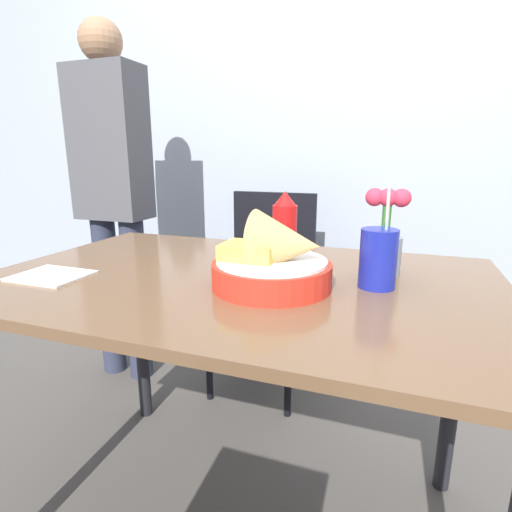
% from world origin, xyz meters
% --- Properties ---
extents(wall_window, '(7.00, 0.06, 2.60)m').
position_xyz_m(wall_window, '(0.00, 1.25, 1.30)').
color(wall_window, '#9EA8B7').
rests_on(wall_window, ground_plane).
extents(dining_table, '(1.26, 0.81, 0.77)m').
position_xyz_m(dining_table, '(0.00, 0.00, 0.67)').
color(dining_table, brown).
rests_on(dining_table, ground_plane).
extents(chair_far_window, '(0.40, 0.40, 0.90)m').
position_xyz_m(chair_far_window, '(-0.19, 0.81, 0.54)').
color(chair_far_window, black).
rests_on(chair_far_window, ground_plane).
extents(food_basket, '(0.27, 0.27, 0.18)m').
position_xyz_m(food_basket, '(0.11, -0.06, 0.83)').
color(food_basket, red).
rests_on(food_basket, dining_table).
extents(ketchup_bottle, '(0.07, 0.07, 0.20)m').
position_xyz_m(ketchup_bottle, '(0.06, 0.19, 0.86)').
color(ketchup_bottle, red).
rests_on(ketchup_bottle, dining_table).
extents(drink_cup, '(0.08, 0.08, 0.24)m').
position_xyz_m(drink_cup, '(0.33, 0.02, 0.83)').
color(drink_cup, '#192399').
rests_on(drink_cup, dining_table).
extents(flower_vase, '(0.11, 0.09, 0.22)m').
position_xyz_m(flower_vase, '(0.34, 0.14, 0.86)').
color(flower_vase, gray).
rests_on(flower_vase, dining_table).
extents(napkin, '(0.17, 0.14, 0.01)m').
position_xyz_m(napkin, '(-0.44, -0.17, 0.77)').
color(napkin, white).
rests_on(napkin, dining_table).
extents(person_standing, '(0.32, 0.18, 1.62)m').
position_xyz_m(person_standing, '(-0.86, 0.61, 0.93)').
color(person_standing, '#2D3347').
rests_on(person_standing, ground_plane).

